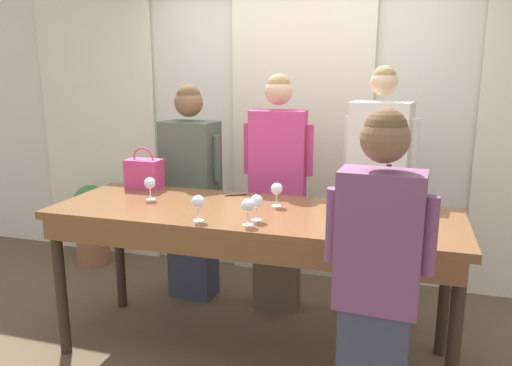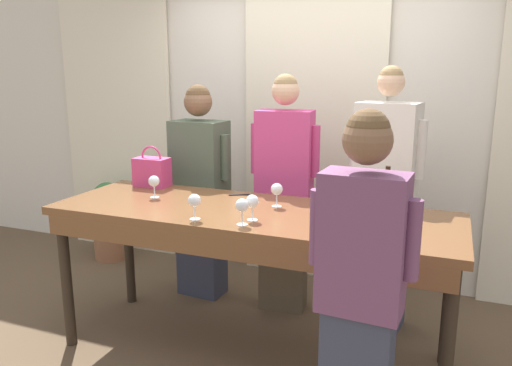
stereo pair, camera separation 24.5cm
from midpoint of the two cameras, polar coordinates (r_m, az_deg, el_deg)
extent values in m
plane|color=brown|center=(3.44, -2.58, -18.85)|extent=(18.00, 18.00, 0.00)
cube|color=silver|center=(4.33, 3.64, 7.46)|extent=(12.00, 0.06, 2.80)
cube|color=#EFE5C6|center=(5.11, -18.95, 6.99)|extent=(1.20, 0.03, 2.69)
cube|color=#EFE5C6|center=(4.28, 3.43, 6.64)|extent=(1.20, 0.03, 2.69)
cube|color=brown|center=(3.05, -2.76, -3.56)|extent=(2.48, 0.83, 0.05)
cube|color=brown|center=(2.72, -5.59, -7.56)|extent=(2.39, 0.03, 0.12)
cylinder|color=#2D2319|center=(3.50, -23.35, -10.86)|extent=(0.07, 0.07, 0.92)
cylinder|color=#2D2319|center=(2.77, 19.25, -17.01)|extent=(0.07, 0.07, 0.92)
cylinder|color=#2D2319|center=(4.00, -17.07, -7.38)|extent=(0.07, 0.07, 0.92)
cylinder|color=#2D2319|center=(3.38, 18.84, -11.34)|extent=(0.07, 0.07, 0.92)
cylinder|color=black|center=(2.94, 12.46, -1.98)|extent=(0.07, 0.07, 0.20)
cone|color=black|center=(2.91, 12.57, 0.29)|extent=(0.07, 0.07, 0.04)
cylinder|color=black|center=(2.90, 12.63, 1.38)|extent=(0.03, 0.03, 0.07)
cylinder|color=white|center=(2.94, 12.45, -2.16)|extent=(0.07, 0.07, 0.08)
cube|color=#C63870|center=(3.69, -14.53, 1.01)|extent=(0.25, 0.15, 0.21)
torus|color=#C63870|center=(3.67, -14.62, 2.70)|extent=(0.16, 0.01, 0.16)
cylinder|color=white|center=(2.75, -3.51, -4.82)|extent=(0.06, 0.06, 0.00)
cylinder|color=white|center=(2.74, -3.52, -4.02)|extent=(0.01, 0.01, 0.08)
sphere|color=white|center=(2.72, -3.54, -2.61)|extent=(0.07, 0.07, 0.07)
cylinder|color=white|center=(3.37, -14.00, -1.85)|extent=(0.06, 0.06, 0.00)
cylinder|color=white|center=(3.36, -14.04, -1.18)|extent=(0.01, 0.01, 0.08)
sphere|color=white|center=(3.35, -14.11, -0.02)|extent=(0.07, 0.07, 0.07)
sphere|color=beige|center=(3.35, -14.10, -0.17)|extent=(0.05, 0.05, 0.05)
cylinder|color=white|center=(3.12, 0.12, -2.65)|extent=(0.06, 0.06, 0.00)
cylinder|color=white|center=(3.11, 0.12, -1.93)|extent=(0.01, 0.01, 0.08)
sphere|color=white|center=(3.09, 0.12, -0.68)|extent=(0.07, 0.07, 0.07)
sphere|color=beige|center=(3.09, 0.12, -0.85)|extent=(0.05, 0.05, 0.05)
cylinder|color=white|center=(2.86, -9.03, -4.28)|extent=(0.06, 0.06, 0.00)
cylinder|color=white|center=(2.84, -9.06, -3.50)|extent=(0.01, 0.01, 0.08)
sphere|color=white|center=(2.83, -9.11, -2.14)|extent=(0.07, 0.07, 0.07)
cylinder|color=white|center=(2.78, 12.49, -4.93)|extent=(0.06, 0.06, 0.00)
cylinder|color=white|center=(2.76, 12.53, -4.14)|extent=(0.01, 0.01, 0.08)
sphere|color=white|center=(2.74, 12.61, -2.74)|extent=(0.07, 0.07, 0.07)
cylinder|color=white|center=(2.83, -2.42, -4.28)|extent=(0.06, 0.06, 0.00)
cylinder|color=white|center=(2.82, -2.43, -3.49)|extent=(0.01, 0.01, 0.08)
sphere|color=white|center=(2.80, -2.44, -2.12)|extent=(0.07, 0.07, 0.07)
cylinder|color=black|center=(3.38, -4.38, -1.41)|extent=(0.13, 0.08, 0.01)
cube|color=#383D51|center=(4.09, -8.92, -7.44)|extent=(0.37, 0.25, 0.79)
cube|color=#4C5B47|center=(3.91, -9.28, 2.38)|extent=(0.44, 0.30, 0.63)
sphere|color=brown|center=(3.85, -9.53, 9.06)|extent=(0.22, 0.22, 0.22)
sphere|color=brown|center=(3.85, -9.55, 9.63)|extent=(0.19, 0.19, 0.19)
cylinder|color=#4C5B47|center=(3.79, -6.32, 2.87)|extent=(0.08, 0.08, 0.35)
cylinder|color=#4C5B47|center=(4.02, -12.12, 3.24)|extent=(0.08, 0.08, 0.35)
cube|color=brown|center=(3.84, 0.59, -8.19)|extent=(0.36, 0.22, 0.85)
cube|color=#C63D7A|center=(3.64, 0.61, 3.05)|extent=(0.42, 0.26, 0.67)
sphere|color=#DBAD89|center=(3.59, 0.63, 10.46)|extent=(0.20, 0.20, 0.20)
sphere|color=#93754C|center=(3.59, 0.63, 11.01)|extent=(0.17, 0.17, 0.17)
cylinder|color=#C63D7A|center=(3.60, 4.09, 3.71)|extent=(0.08, 0.08, 0.37)
cylinder|color=#C63D7A|center=(3.68, -2.77, 3.94)|extent=(0.08, 0.08, 0.37)
cube|color=#383D51|center=(3.72, 11.49, -8.89)|extent=(0.37, 0.28, 0.89)
cube|color=silver|center=(3.50, 12.06, 3.32)|extent=(0.43, 0.32, 0.70)
sphere|color=#DBAD89|center=(3.46, 12.44, 11.17)|extent=(0.18, 0.18, 0.18)
sphere|color=#93754C|center=(3.46, 12.46, 11.69)|extent=(0.16, 0.16, 0.16)
cylinder|color=silver|center=(3.45, 15.65, 3.88)|extent=(0.08, 0.08, 0.39)
cylinder|color=silver|center=(3.55, 8.65, 4.44)|extent=(0.08, 0.08, 0.39)
cube|color=#704266|center=(2.20, 10.81, -6.53)|extent=(0.37, 0.23, 0.61)
sphere|color=brown|center=(2.09, 11.32, 4.99)|extent=(0.21, 0.21, 0.21)
sphere|color=brown|center=(2.09, 11.36, 5.97)|extent=(0.18, 0.18, 0.18)
cylinder|color=#704266|center=(2.22, 5.74, -4.89)|extent=(0.07, 0.07, 0.34)
cylinder|color=#704266|center=(2.16, 16.13, -5.86)|extent=(0.07, 0.07, 0.34)
cylinder|color=#935B3D|center=(5.07, -19.39, -7.20)|extent=(0.31, 0.31, 0.26)
ellipsoid|color=#38753D|center=(4.96, -19.70, -3.21)|extent=(0.37, 0.37, 0.52)
camera|label=1|loc=(0.12, -92.28, -0.52)|focal=35.00mm
camera|label=2|loc=(0.12, 87.72, 0.52)|focal=35.00mm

